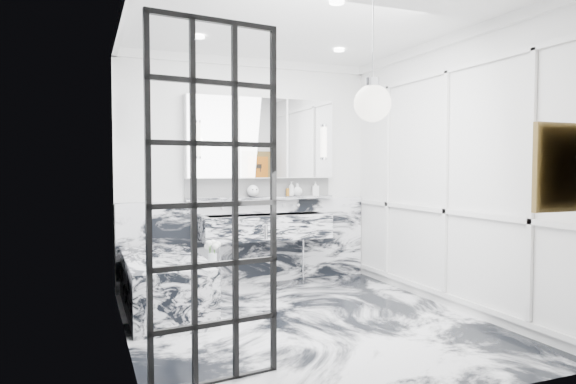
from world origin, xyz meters
name	(u,v)px	position (x,y,z in m)	size (l,w,h in m)	color
floor	(306,323)	(0.00, 0.00, 0.00)	(3.60, 3.60, 0.00)	white
ceiling	(307,20)	(0.00, 0.00, 2.80)	(3.60, 3.60, 0.00)	white
wall_back	(248,172)	(0.00, 1.80, 1.40)	(3.60, 3.60, 0.00)	white
wall_front	(428,177)	(0.00, -1.80, 1.40)	(3.60, 3.60, 0.00)	white
wall_left	(125,174)	(-1.60, 0.00, 1.40)	(3.60, 3.60, 0.00)	white
wall_right	(447,173)	(1.60, 0.00, 1.40)	(3.60, 3.60, 0.00)	white
marble_clad_back	(249,242)	(0.00, 1.78, 0.53)	(3.18, 0.05, 1.05)	white
marble_clad_left	(127,182)	(-1.59, 0.00, 1.34)	(0.02, 3.56, 2.68)	white
panel_molding	(445,182)	(1.58, 0.00, 1.30)	(0.03, 3.40, 2.30)	white
soap_bottle_a	(291,189)	(0.55, 1.71, 1.18)	(0.07, 0.07, 0.19)	#8C5919
soap_bottle_b	(315,188)	(0.88, 1.71, 1.18)	(0.08, 0.09, 0.19)	#4C4C51
soap_bottle_c	(297,190)	(0.63, 1.71, 1.17)	(0.13, 0.13, 0.16)	silver
face_pot	(253,191)	(0.03, 1.71, 1.17)	(0.15, 0.15, 0.15)	white
amber_bottle	(288,192)	(0.50, 1.71, 1.14)	(0.04, 0.04, 0.10)	#8C5919
flower_vase	(212,260)	(-0.83, 0.24, 0.61)	(0.08, 0.08, 0.12)	silver
crittall_door	(215,204)	(-1.10, -0.99, 1.21)	(0.88, 0.04, 2.42)	black
artwork	(568,167)	(1.20, -1.76, 1.46)	(0.51, 0.05, 0.51)	orange
pendant_light	(373,103)	(-0.08, -1.29, 1.89)	(0.25, 0.25, 0.25)	white
trough_sink	(266,227)	(0.15, 1.55, 0.73)	(1.60, 0.45, 0.30)	silver
ledge	(262,198)	(0.15, 1.72, 1.07)	(1.90, 0.14, 0.04)	silver
subway_tile	(260,187)	(0.15, 1.78, 1.21)	(1.90, 0.03, 0.23)	white
mirror_cabinet	(261,138)	(0.15, 1.73, 1.82)	(1.90, 0.16, 1.00)	white
sconce_left	(197,140)	(-0.67, 1.63, 1.78)	(0.07, 0.07, 0.40)	white
sconce_right	(324,142)	(0.97, 1.63, 1.78)	(0.07, 0.07, 0.40)	white
bathtub	(164,284)	(-1.18, 0.90, 0.28)	(0.75, 1.65, 0.55)	silver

